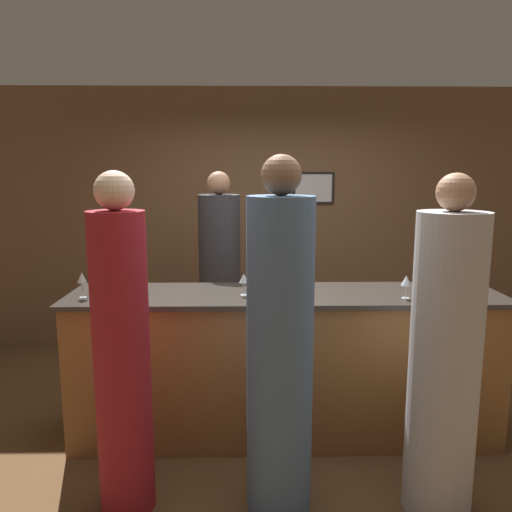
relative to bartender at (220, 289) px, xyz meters
name	(u,v)px	position (x,y,z in m)	size (l,w,h in m)	color
ground_plane	(284,433)	(0.51, -0.90, -0.90)	(14.00, 14.00, 0.00)	brown
back_wall	(272,220)	(0.51, 1.07, 0.50)	(8.00, 0.08, 2.80)	brown
bar_counter	(284,364)	(0.51, -0.90, -0.36)	(3.06, 0.70, 1.07)	brown
bartender	(220,289)	(0.00, 0.00, 0.00)	(0.37, 0.37, 1.93)	#2D2D33
guest_0	(122,357)	(-0.45, -1.69, 0.02)	(0.31, 0.31, 1.93)	maroon
guest_1	(445,361)	(1.34, -1.73, -0.01)	(0.39, 0.39, 1.92)	#B2B2B7
guest_2	(280,351)	(0.42, -1.70, 0.04)	(0.37, 0.37, 2.02)	#4C6B93
wine_bottle_0	(98,282)	(-0.77, -1.02, 0.29)	(0.07, 0.07, 0.30)	black
wine_bottle_1	(135,280)	(-0.54, -0.91, 0.28)	(0.07, 0.07, 0.27)	black
wine_bottle_2	(259,286)	(0.32, -1.19, 0.30)	(0.08, 0.08, 0.29)	black
wine_glass_0	(82,279)	(-0.88, -1.01, 0.31)	(0.06, 0.06, 0.18)	silver
wine_glass_1	(244,279)	(0.22, -0.96, 0.29)	(0.06, 0.06, 0.15)	silver
wine_glass_2	(303,278)	(0.62, -1.00, 0.31)	(0.06, 0.06, 0.17)	silver
wine_glass_3	(406,281)	(1.32, -1.06, 0.30)	(0.07, 0.07, 0.16)	silver
wine_glass_4	(276,281)	(0.44, -1.06, 0.30)	(0.07, 0.07, 0.17)	silver
wine_glass_5	(263,279)	(0.35, -1.03, 0.31)	(0.06, 0.06, 0.18)	silver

